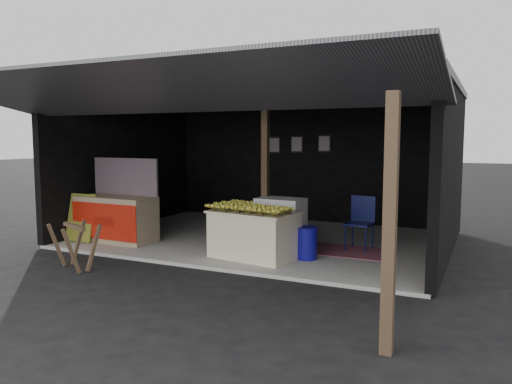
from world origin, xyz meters
The scene contains 13 objects.
ground centered at (0.00, 0.00, 0.00)m, with size 80.00×80.00×0.00m, color black.
concrete_slab centered at (0.00, 2.50, 0.03)m, with size 7.00×5.00×0.06m, color gray.
shophouse centered at (0.00, 2.82, 2.10)m, with size 7.40×7.29×3.02m.
banana_table centered at (0.57, 0.85, 0.46)m, with size 1.57×1.11×0.79m.
banana_pile centered at (0.57, 0.85, 0.93)m, with size 1.33×0.80×0.16m, color gold, non-canonical shape.
white_crate centered at (0.70, 1.70, 0.52)m, with size 0.86×0.62×0.93m.
neighbor_stall centered at (-2.47, 0.95, 0.55)m, with size 1.59×0.74×1.62m.
green_signboard centered at (-3.09, 0.63, 0.53)m, with size 0.63×0.04×0.94m, color black.
sawhorse centered at (-1.75, -0.85, 0.46)m, with size 0.84×0.83×0.72m.
water_barrel centered at (1.40, 1.15, 0.32)m, with size 0.35×0.35×0.51m, color #0E0B7B.
plastic_chair centered at (2.04, 2.28, 0.63)m, with size 0.50×0.50×0.97m.
magenta_rug centered at (1.86, 1.99, 0.07)m, with size 1.50×1.00×0.01m, color maroon.
picture_frames centered at (-0.17, 4.89, 1.93)m, with size 1.62×0.04×0.46m.
Camera 1 is at (4.14, -6.61, 2.06)m, focal length 35.00 mm.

